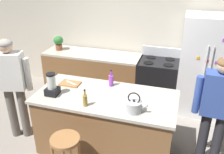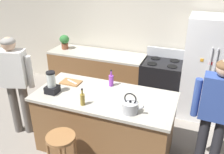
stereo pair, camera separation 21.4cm
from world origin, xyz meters
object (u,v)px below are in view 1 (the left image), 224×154
object	(u,v)px
refrigerator	(206,67)
potted_plant	(59,42)
bar_stool	(66,148)
bottle_vinegar	(85,100)
blender_appliance	(52,86)
cutting_board	(70,83)
stove_range	(158,82)
kitchen_island	(106,123)
bottle_soda	(111,80)
tea_kettle	(134,106)
person_by_island_left	(12,81)
person_by_sink_right	(217,105)
chef_knife	(71,83)

from	to	relation	value
refrigerator	potted_plant	world-z (taller)	refrigerator
refrigerator	potted_plant	distance (m)	2.91
bar_stool	bottle_vinegar	distance (m)	0.63
potted_plant	bottle_vinegar	size ratio (longest dim) A/B	1.27
blender_appliance	cutting_board	world-z (taller)	blender_appliance
blender_appliance	bottle_vinegar	xyz separation A→B (m)	(0.55, -0.14, -0.05)
refrigerator	bottle_vinegar	distance (m)	2.38
stove_range	bar_stool	xyz separation A→B (m)	(-0.82, -2.26, 0.06)
kitchen_island	blender_appliance	bearing A→B (deg)	-165.56
cutting_board	stove_range	bearing A→B (deg)	48.92
potted_plant	bottle_soda	xyz separation A→B (m)	(1.53, -1.24, -0.08)
potted_plant	cutting_board	world-z (taller)	potted_plant
blender_appliance	refrigerator	bearing A→B (deg)	39.01
tea_kettle	person_by_island_left	bearing A→B (deg)	175.36
kitchen_island	potted_plant	xyz separation A→B (m)	(-1.55, 1.55, 0.63)
bar_stool	potted_plant	world-z (taller)	potted_plant
refrigerator	tea_kettle	bearing A→B (deg)	-117.14
potted_plant	tea_kettle	world-z (taller)	potted_plant
stove_range	person_by_sink_right	distance (m)	1.75
stove_range	person_by_sink_right	bearing A→B (deg)	-57.78
person_by_sink_right	bottle_vinegar	distance (m)	1.67
person_by_island_left	person_by_sink_right	world-z (taller)	person_by_island_left
stove_range	tea_kettle	world-z (taller)	tea_kettle
person_by_sink_right	kitchen_island	bearing A→B (deg)	-175.78
blender_appliance	bottle_soda	bearing A→B (deg)	35.12
chef_knife	person_by_island_left	bearing A→B (deg)	-137.03
refrigerator	chef_knife	distance (m)	2.37
kitchen_island	stove_range	distance (m)	1.62
tea_kettle	potted_plant	bearing A→B (deg)	137.70
kitchen_island	cutting_board	world-z (taller)	cutting_board
bar_stool	refrigerator	bearing A→B (deg)	53.85
blender_appliance	tea_kettle	bearing A→B (deg)	-4.23
stove_range	potted_plant	xyz separation A→B (m)	(-2.10, 0.03, 0.62)
cutting_board	chef_knife	bearing A→B (deg)	0.00
refrigerator	bottle_soda	size ratio (longest dim) A/B	7.08
kitchen_island	bar_stool	world-z (taller)	kitchen_island
stove_range	cutting_board	distance (m)	1.84
kitchen_island	refrigerator	distance (m)	2.08
person_by_sink_right	bottle_vinegar	bearing A→B (deg)	-165.03
person_by_island_left	bottle_vinegar	distance (m)	1.28
blender_appliance	tea_kettle	size ratio (longest dim) A/B	1.16
kitchen_island	chef_knife	world-z (taller)	chef_knife
potted_plant	cutting_board	distance (m)	1.66
refrigerator	potted_plant	bearing A→B (deg)	179.01
person_by_island_left	tea_kettle	bearing A→B (deg)	-4.64
person_by_island_left	potted_plant	world-z (taller)	person_by_island_left
stove_range	bottle_vinegar	xyz separation A→B (m)	(-0.72, -1.85, 0.53)
person_by_sink_right	bar_stool	bearing A→B (deg)	-153.83
potted_plant	bottle_vinegar	distance (m)	2.33
refrigerator	person_by_island_left	size ratio (longest dim) A/B	1.11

